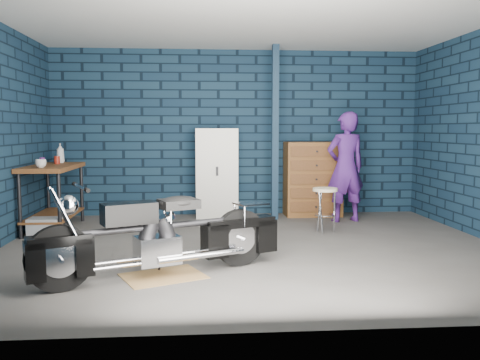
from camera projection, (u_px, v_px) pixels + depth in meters
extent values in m
plane|color=#4F4C4A|center=(252.00, 248.00, 6.03)|extent=(6.00, 6.00, 0.00)
cube|color=#102336|center=(237.00, 133.00, 8.37)|extent=(6.00, 0.02, 2.70)
cube|color=silver|center=(253.00, 15.00, 5.76)|extent=(6.00, 5.00, 0.02)
cube|color=#12263A|center=(275.00, 133.00, 7.87)|extent=(0.10, 0.10, 2.70)
cube|color=brown|center=(53.00, 197.00, 7.14)|extent=(0.60, 1.40, 0.91)
cube|color=olive|center=(163.00, 276.00, 4.88)|extent=(0.91, 0.81, 0.01)
imported|color=#471E71|center=(346.00, 167.00, 7.73)|extent=(0.68, 0.51, 1.67)
cube|color=gray|center=(45.00, 227.00, 6.68)|extent=(0.40, 0.28, 0.25)
cube|color=silver|center=(217.00, 173.00, 8.14)|extent=(0.66, 0.47, 1.42)
cube|color=brown|center=(313.00, 179.00, 8.27)|extent=(0.90, 0.50, 1.20)
imported|color=beige|center=(41.00, 163.00, 6.63)|extent=(0.15, 0.15, 0.11)
cylinder|color=#551A6A|center=(42.00, 161.00, 7.17)|extent=(0.10, 0.10, 0.10)
cylinder|color=maroon|center=(57.00, 160.00, 7.35)|extent=(0.11, 0.11, 0.11)
imported|color=gray|center=(60.00, 153.00, 7.57)|extent=(0.15, 0.15, 0.30)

